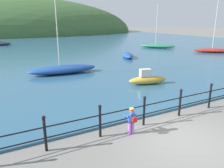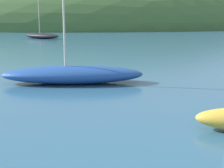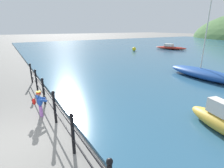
{
  "view_description": "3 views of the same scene",
  "coord_description": "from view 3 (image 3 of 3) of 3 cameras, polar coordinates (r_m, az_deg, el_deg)",
  "views": [
    {
      "loc": [
        -5.36,
        -4.81,
        3.98
      ],
      "look_at": [
        -0.55,
        4.23,
        0.97
      ],
      "focal_mm": 35.0,
      "sensor_mm": 36.0,
      "label": 1
    },
    {
      "loc": [
        -0.74,
        -0.02,
        2.46
      ],
      "look_at": [
        -0.02,
        7.25,
        0.87
      ],
      "focal_mm": 50.0,
      "sensor_mm": 36.0,
      "label": 2
    },
    {
      "loc": [
        5.17,
        0.32,
        3.24
      ],
      "look_at": [
        -1.35,
        4.31,
        0.77
      ],
      "focal_mm": 28.0,
      "sensor_mm": 36.0,
      "label": 3
    }
  ],
  "objects": [
    {
      "name": "ground_plane",
      "position": [
        6.11,
        -30.56,
        -16.93
      ],
      "size": [
        200.0,
        200.0,
        0.0
      ],
      "primitive_type": "plane",
      "color": "slate"
    },
    {
      "name": "iron_railing",
      "position": [
        6.43,
        -18.27,
        -6.9
      ],
      "size": [
        11.39,
        0.12,
        1.21
      ],
      "color": "black",
      "rests_on": "ground"
    },
    {
      "name": "child_in_coat",
      "position": [
        7.13,
        -22.71,
        -5.27
      ],
      "size": [
        0.38,
        0.53,
        1.0
      ],
      "color": "#AD66C6",
      "rests_on": "ground"
    },
    {
      "name": "boat_white_sailboat",
      "position": [
        6.61,
        32.13,
        -10.38
      ],
      "size": [
        2.55,
        1.24,
        0.97
      ],
      "color": "gold",
      "rests_on": "water"
    },
    {
      "name": "boat_far_right",
      "position": [
        28.82,
        18.56,
        11.22
      ],
      "size": [
        4.87,
        2.96,
        0.82
      ],
      "color": "maroon",
      "rests_on": "water"
    },
    {
      "name": "boat_far_left",
      "position": [
        12.75,
        27.68,
        3.07
      ],
      "size": [
        5.14,
        1.7,
        6.2
      ],
      "color": "#1E4793",
      "rests_on": "water"
    },
    {
      "name": "mooring_buoy",
      "position": [
        25.46,
        7.21,
        11.26
      ],
      "size": [
        0.56,
        0.56,
        0.56
      ],
      "primitive_type": "sphere",
      "color": "yellow",
      "rests_on": "water"
    }
  ]
}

